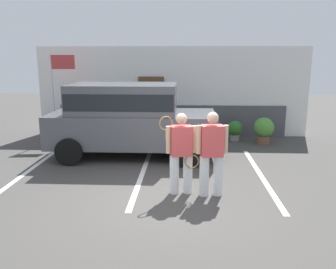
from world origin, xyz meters
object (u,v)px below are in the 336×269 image
(parked_suv, at_px, (129,116))
(potted_plant_by_porch, at_px, (235,130))
(tennis_player_man, at_px, (181,152))
(tennis_player_woman, at_px, (211,153))
(potted_plant_secondary, at_px, (264,129))
(flag_pole, at_px, (58,81))

(parked_suv, relative_size, potted_plant_by_porch, 6.88)
(tennis_player_man, bearing_deg, potted_plant_by_porch, -118.76)
(tennis_player_man, relative_size, tennis_player_woman, 0.98)
(tennis_player_man, height_order, potted_plant_secondary, tennis_player_man)
(tennis_player_man, bearing_deg, parked_suv, -70.08)
(potted_plant_by_porch, relative_size, potted_plant_secondary, 0.78)
(parked_suv, bearing_deg, flag_pole, 146.50)
(tennis_player_woman, bearing_deg, tennis_player_man, -14.25)
(tennis_player_man, height_order, potted_plant_by_porch, tennis_player_man)
(potted_plant_by_porch, bearing_deg, flag_pole, -177.21)
(tennis_player_man, relative_size, flag_pole, 0.58)
(flag_pole, bearing_deg, tennis_player_woman, -44.25)
(potted_plant_by_porch, height_order, potted_plant_secondary, potted_plant_secondary)
(tennis_player_woman, bearing_deg, potted_plant_by_porch, -109.32)
(tennis_player_man, bearing_deg, flag_pole, -56.13)
(parked_suv, height_order, potted_plant_by_porch, parked_suv)
(tennis_player_man, distance_m, potted_plant_by_porch, 5.12)
(parked_suv, height_order, tennis_player_man, parked_suv)
(parked_suv, bearing_deg, tennis_player_woman, -53.26)
(potted_plant_secondary, relative_size, flag_pole, 0.30)
(potted_plant_by_porch, distance_m, flag_pole, 6.09)
(tennis_player_woman, height_order, flag_pole, flag_pole)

